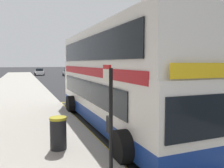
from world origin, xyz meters
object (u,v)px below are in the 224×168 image
object	(u,v)px
double_decker_bus	(114,81)
parked_car_white_behind	(39,72)
parked_car_white_far	(69,72)
litter_bin	(58,133)
bus_stop_sign	(110,113)
parked_car_silver_distant	(106,81)

from	to	relation	value
double_decker_bus	parked_car_white_behind	distance (m)	45.72
parked_car_white_far	parked_car_white_behind	size ratio (longest dim) A/B	1.00
parked_car_white_far	litter_bin	bearing A→B (deg)	-103.19
parked_car_white_far	parked_car_white_behind	xyz separation A→B (m)	(-5.64, 6.04, 0.00)
parked_car_white_far	double_decker_bus	bearing A→B (deg)	-99.72
bus_stop_sign	parked_car_white_far	size ratio (longest dim) A/B	0.65
double_decker_bus	parked_car_white_far	distance (m)	40.07
parked_car_silver_distant	bus_stop_sign	bearing A→B (deg)	-110.59
parked_car_white_behind	litter_bin	xyz separation A→B (m)	(-2.86, -48.34, -0.14)
parked_car_white_behind	litter_bin	distance (m)	48.42
parked_car_white_behind	litter_bin	bearing A→B (deg)	-93.84
double_decker_bus	bus_stop_sign	xyz separation A→B (m)	(-2.15, -4.99, -0.33)
parked_car_white_far	parked_car_silver_distant	size ratio (longest dim) A/B	1.00
bus_stop_sign	parked_car_white_behind	distance (m)	50.75
parked_car_white_behind	litter_bin	world-z (taller)	parked_car_white_behind
parked_car_white_far	parked_car_white_behind	world-z (taller)	same
double_decker_bus	parked_car_silver_distant	xyz separation A→B (m)	(5.15, 15.26, -1.27)
parked_car_silver_distant	parked_car_white_behind	distance (m)	30.90
litter_bin	double_decker_bus	bearing A→B (deg)	41.24
double_decker_bus	litter_bin	size ratio (longest dim) A/B	11.04
parked_car_white_behind	parked_car_white_far	bearing A→B (deg)	-47.41
bus_stop_sign	parked_car_white_behind	xyz separation A→B (m)	(2.00, 50.70, -0.93)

